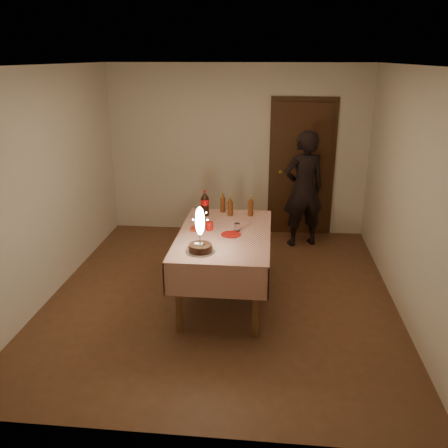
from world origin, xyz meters
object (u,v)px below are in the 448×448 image
at_px(red_cup, 209,226).
at_px(cola_bottle, 205,203).
at_px(photographer, 304,189).
at_px(amber_bottle_mid, 230,206).
at_px(birthday_cake, 200,239).
at_px(dining_table, 224,242).
at_px(clear_cup, 237,227).
at_px(amber_bottle_left, 223,203).
at_px(red_plate, 231,234).
at_px(amber_bottle_right, 251,206).

bearing_deg(red_cup, cola_bottle, 103.30).
bearing_deg(photographer, amber_bottle_mid, -128.52).
distance_m(birthday_cake, red_cup, 0.64).
xyz_separation_m(dining_table, red_cup, (-0.18, 0.08, 0.16)).
distance_m(dining_table, cola_bottle, 0.72).
relative_size(red_cup, photographer, 0.06).
relative_size(birthday_cake, clear_cup, 5.24).
relative_size(clear_cup, amber_bottle_left, 0.35).
distance_m(clear_cup, amber_bottle_left, 0.72).
relative_size(cola_bottle, amber_bottle_left, 1.25).
height_order(red_plate, clear_cup, clear_cup).
bearing_deg(dining_table, photographer, 62.05).
xyz_separation_m(birthday_cake, cola_bottle, (-0.12, 1.15, 0.02)).
bearing_deg(amber_bottle_left, clear_cup, -70.83).
bearing_deg(birthday_cake, dining_table, 71.15).
bearing_deg(amber_bottle_left, photographer, 45.24).
bearing_deg(red_plate, cola_bottle, 120.52).
bearing_deg(red_plate, amber_bottle_mid, 95.77).
height_order(dining_table, amber_bottle_mid, amber_bottle_mid).
relative_size(clear_cup, photographer, 0.05).
relative_size(dining_table, amber_bottle_right, 6.75).
distance_m(red_plate, red_cup, 0.29).
bearing_deg(dining_table, amber_bottle_right, 67.96).
bearing_deg(red_plate, clear_cup, 65.37).
bearing_deg(clear_cup, cola_bottle, 130.27).
bearing_deg(dining_table, red_cup, 156.30).
xyz_separation_m(dining_table, cola_bottle, (-0.30, 0.60, 0.26)).
bearing_deg(amber_bottle_right, clear_cup, -102.43).
bearing_deg(amber_bottle_right, photographer, 59.13).
distance_m(clear_cup, amber_bottle_mid, 0.56).
height_order(clear_cup, amber_bottle_right, amber_bottle_right).
relative_size(red_plate, amber_bottle_right, 0.86).
distance_m(dining_table, amber_bottle_right, 0.73).
bearing_deg(red_plate, amber_bottle_right, 75.18).
bearing_deg(amber_bottle_left, red_plate, -77.64).
relative_size(birthday_cake, amber_bottle_right, 1.85).
relative_size(red_plate, photographer, 0.13).
bearing_deg(photographer, red_plate, -115.47).
bearing_deg(clear_cup, birthday_cake, -117.11).
relative_size(amber_bottle_left, amber_bottle_mid, 1.00).
relative_size(clear_cup, amber_bottle_right, 0.35).
bearing_deg(photographer, red_cup, -123.31).
distance_m(red_cup, amber_bottle_right, 0.71).
relative_size(amber_bottle_left, amber_bottle_right, 1.00).
bearing_deg(clear_cup, amber_bottle_mid, 103.10).
distance_m(clear_cup, amber_bottle_right, 0.58).
bearing_deg(amber_bottle_mid, birthday_cake, -99.57).
xyz_separation_m(red_cup, photographer, (1.15, 1.75, -0.02)).
height_order(dining_table, red_plate, red_plate).
relative_size(birthday_cake, amber_bottle_mid, 1.85).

